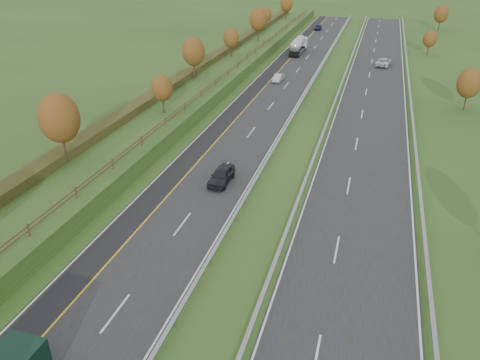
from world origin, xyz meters
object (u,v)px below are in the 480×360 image
at_px(car_dark_near, 221,176).
at_px(car_small_far, 318,27).
at_px(car_silver_mid, 278,78).
at_px(road_tanker, 298,45).
at_px(car_oncoming, 383,62).

bearing_deg(car_dark_near, car_small_far, 92.86).
bearing_deg(car_silver_mid, car_small_far, 94.02).
xyz_separation_m(car_dark_near, car_silver_mid, (-2.86, 41.48, -0.16)).
relative_size(road_tanker, car_oncoming, 1.95).
bearing_deg(road_tanker, car_silver_mid, -88.17).
distance_m(road_tanker, car_silver_mid, 25.59).
relative_size(road_tanker, car_small_far, 2.43).
height_order(car_dark_near, car_silver_mid, car_dark_near).
bearing_deg(car_silver_mid, car_dark_near, -82.84).
relative_size(car_dark_near, car_silver_mid, 1.20).
xyz_separation_m(car_silver_mid, car_small_far, (-0.82, 58.57, 0.01)).
relative_size(car_small_far, car_oncoming, 0.80).
xyz_separation_m(car_small_far, car_oncoming, (19.20, -40.51, 0.13)).
height_order(road_tanker, car_dark_near, road_tanker).
bearing_deg(car_oncoming, car_small_far, -56.70).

